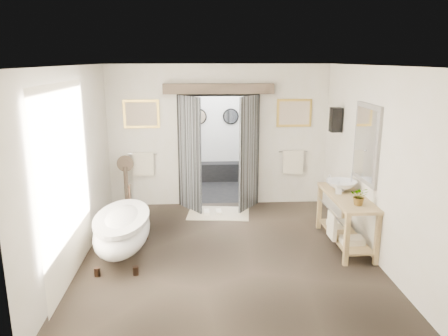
{
  "coord_description": "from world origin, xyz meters",
  "views": [
    {
      "loc": [
        -0.41,
        -6.34,
        2.99
      ],
      "look_at": [
        0.0,
        0.6,
        1.25
      ],
      "focal_mm": 35.0,
      "sensor_mm": 36.0,
      "label": 1
    }
  ],
  "objects_px": {
    "clawfoot_tub": "(123,229)",
    "basin": "(341,186)",
    "vanity": "(345,216)",
    "rug": "(219,213)"
  },
  "relations": [
    {
      "from": "vanity",
      "to": "basin",
      "type": "distance_m",
      "value": 0.51
    },
    {
      "from": "clawfoot_tub",
      "to": "vanity",
      "type": "distance_m",
      "value": 3.56
    },
    {
      "from": "clawfoot_tub",
      "to": "vanity",
      "type": "xyz_separation_m",
      "value": [
        3.56,
        0.2,
        0.07
      ]
    },
    {
      "from": "clawfoot_tub",
      "to": "rug",
      "type": "relative_size",
      "value": 1.53
    },
    {
      "from": "vanity",
      "to": "clawfoot_tub",
      "type": "bearing_deg",
      "value": -176.83
    },
    {
      "from": "clawfoot_tub",
      "to": "basin",
      "type": "height_order",
      "value": "basin"
    },
    {
      "from": "clawfoot_tub",
      "to": "basin",
      "type": "relative_size",
      "value": 3.63
    },
    {
      "from": "vanity",
      "to": "basin",
      "type": "height_order",
      "value": "basin"
    },
    {
      "from": "rug",
      "to": "basin",
      "type": "height_order",
      "value": "basin"
    },
    {
      "from": "clawfoot_tub",
      "to": "rug",
      "type": "bearing_deg",
      "value": 49.18
    }
  ]
}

